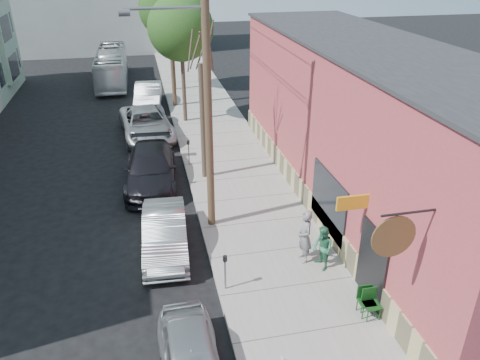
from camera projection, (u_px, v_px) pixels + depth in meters
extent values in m
plane|color=black|center=(155.00, 309.00, 14.17)|extent=(120.00, 120.00, 0.00)
cube|color=#9A958E|center=(225.00, 154.00, 24.56)|extent=(4.50, 58.00, 0.15)
cube|color=#AB3F46|center=(368.00, 130.00, 18.81)|extent=(5.00, 20.00, 6.50)
cube|color=#2B2B2D|center=(378.00, 46.00, 17.33)|extent=(5.20, 20.20, 0.12)
cube|color=tan|center=(304.00, 195.00, 19.53)|extent=(0.10, 20.00, 1.10)
cube|color=black|center=(372.00, 266.00, 13.95)|extent=(0.10, 1.60, 2.60)
cube|color=black|center=(329.00, 202.00, 16.87)|extent=(0.08, 3.00, 2.20)
cylinder|color=brown|center=(393.00, 237.00, 10.69)|extent=(1.10, 0.06, 1.10)
cube|color=orange|center=(353.00, 203.00, 13.75)|extent=(1.00, 0.08, 0.45)
cylinder|color=slate|center=(225.00, 274.00, 14.56)|extent=(0.06, 0.06, 1.10)
cylinder|color=black|center=(225.00, 259.00, 14.30)|extent=(0.14, 0.14, 0.18)
cylinder|color=slate|center=(189.00, 154.00, 23.06)|extent=(0.06, 0.06, 1.10)
cylinder|color=black|center=(188.00, 143.00, 22.79)|extent=(0.14, 0.14, 0.18)
cylinder|color=#503A28|center=(208.00, 99.00, 16.07)|extent=(0.28, 0.28, 10.00)
cylinder|color=slate|center=(124.00, 12.00, 14.30)|extent=(0.35, 0.24, 0.24)
cylinder|color=#503A28|center=(170.00, 29.00, 29.81)|extent=(0.28, 0.28, 10.00)
cylinder|color=#44392C|center=(203.00, 123.00, 20.89)|extent=(0.24, 0.24, 5.30)
cylinder|color=#44392C|center=(183.00, 79.00, 28.03)|extent=(0.24, 0.24, 5.24)
sphere|color=#29531D|center=(181.00, 28.00, 26.72)|extent=(3.80, 3.80, 3.80)
cylinder|color=#44392C|center=(173.00, 52.00, 34.44)|extent=(0.24, 0.24, 5.50)
sphere|color=#29531D|center=(170.00, 8.00, 33.06)|extent=(4.42, 4.42, 4.42)
imported|color=gray|center=(305.00, 236.00, 15.73)|extent=(0.47, 0.71, 1.93)
imported|color=#2F7652|center=(323.00, 248.00, 15.42)|extent=(0.70, 0.85, 1.57)
imported|color=#A0A5A7|center=(165.00, 233.00, 16.61)|extent=(1.75, 4.43, 1.43)
imported|color=black|center=(151.00, 169.00, 21.28)|extent=(2.60, 5.65, 1.60)
imported|color=#9EA1A6|center=(146.00, 124.00, 26.66)|extent=(3.23, 6.03, 1.61)
imported|color=#A7AAAE|center=(148.00, 96.00, 31.81)|extent=(2.07, 4.93, 1.59)
imported|color=white|center=(112.00, 66.00, 37.27)|extent=(2.32, 9.55, 2.65)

